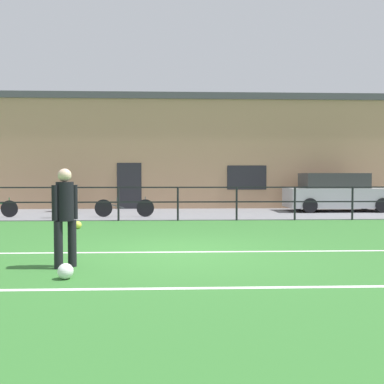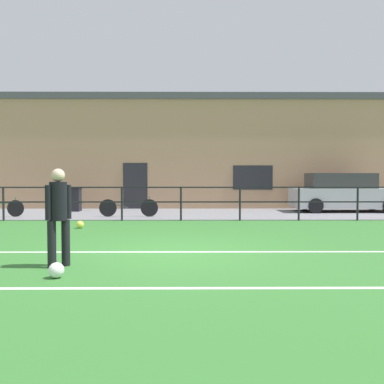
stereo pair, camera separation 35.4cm
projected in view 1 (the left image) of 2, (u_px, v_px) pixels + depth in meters
ground at (179, 254)px, 8.46m from camera, size 60.00×44.00×0.04m
field_line_touchline at (179, 252)px, 8.50m from camera, size 36.00×0.11×0.00m
field_line_hash at (181, 288)px, 5.76m from camera, size 36.00×0.11×0.00m
pavement_strip at (178, 214)px, 16.94m from camera, size 48.00×5.00×0.02m
perimeter_fence at (178, 199)px, 14.42m from camera, size 36.07×0.07×1.15m
clubhouse_facade at (177, 152)px, 20.53m from camera, size 28.00×2.56×5.29m
player_goalkeeper at (65, 211)px, 7.04m from camera, size 0.37×0.33×1.64m
soccer_ball_match at (65, 271)px, 6.29m from camera, size 0.23×0.23×0.23m
soccer_ball_spare at (78, 225)px, 12.24m from camera, size 0.22×0.22×0.22m
spectator_child at (60, 199)px, 15.12m from camera, size 0.33×0.21×1.22m
parked_car_red at (337, 193)px, 18.05m from camera, size 4.37×1.86×1.61m
bicycle_parked_1 at (124, 208)px, 15.56m from camera, size 2.16×0.04×0.74m
trash_bin_0 at (67, 199)px, 17.84m from camera, size 0.63×0.53×1.02m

